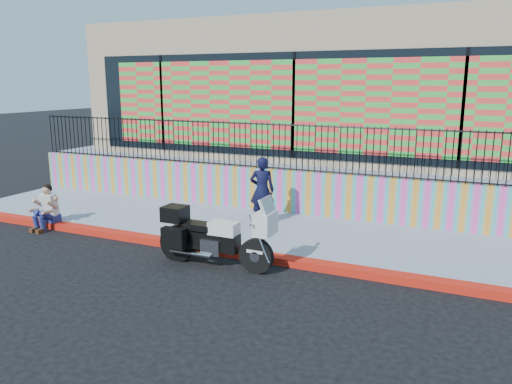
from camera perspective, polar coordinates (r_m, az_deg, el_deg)
The scene contains 10 objects.
ground at distance 10.36m, azimuth -3.83°, elevation -7.11°, with size 90.00×90.00×0.00m, color black.
red_curb at distance 10.34m, azimuth -3.84°, elevation -6.72°, with size 16.00×0.30×0.15m, color red.
sidewalk at distance 11.75m, azimuth -0.04°, elevation -4.33°, with size 16.00×3.00×0.15m, color #8D93A9.
mural_wall at distance 13.02m, azimuth 2.86°, elevation 0.17°, with size 16.00×0.20×1.10m, color #FF43B0.
metal_fence at distance 12.83m, azimuth 2.91°, elevation 5.19°, with size 15.80×0.04×1.20m, color black, non-canonical shape.
elevated_platform at distance 17.80m, azimuth 8.89°, elevation 3.11°, with size 16.00×10.00×1.25m, color #8D93A9.
storefront_building at distance 17.36m, azimuth 8.99°, elevation 11.58°, with size 14.00×8.06×4.00m.
police_motorcycle at distance 9.57m, azimuth -4.88°, elevation -4.94°, with size 2.36×0.78×1.47m.
police_officer at distance 11.87m, azimuth 0.69°, elevation 0.22°, with size 0.58×0.38×1.60m, color black.
seated_man at distance 12.93m, azimuth -22.99°, elevation -2.05°, with size 0.54×0.71×1.06m.
Camera 1 is at (4.63, -8.60, 3.46)m, focal length 35.00 mm.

